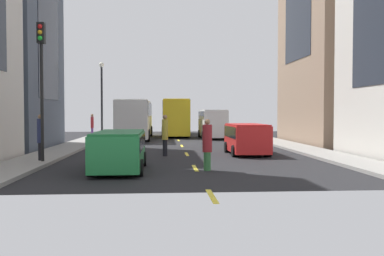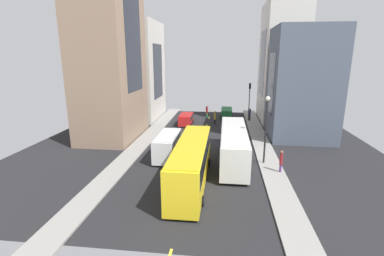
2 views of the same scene
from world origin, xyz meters
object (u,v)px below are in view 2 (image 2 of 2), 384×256
Objects in this scene: streetcar_yellow at (191,159)px; car_red_0 at (186,119)px; pedestrian_walking_far at (281,160)px; delivery_van_white at (168,144)px; car_green_1 at (227,112)px; pedestrian_crossing_mid at (250,114)px; traffic_light_near_corner at (250,95)px; city_bus_white at (234,142)px; pedestrian_crossing_near at (207,111)px; pedestrian_waiting_curb at (215,117)px.

streetcar_yellow is 2.95× the size of car_red_0.
delivery_van_white is at bearing 77.77° from pedestrian_walking_far.
streetcar_yellow is at bearing 83.69° from car_green_1.
pedestrian_crossing_mid is at bearing -118.52° from delivery_van_white.
pedestrian_walking_far is 21.95m from traffic_light_near_corner.
city_bus_white is 5.16m from pedestrian_walking_far.
streetcar_yellow is 6.65m from delivery_van_white.
streetcar_yellow is 5.85× the size of pedestrian_crossing_mid.
pedestrian_walking_far reaches higher than car_green_1.
city_bus_white reaches higher than delivery_van_white.
car_red_0 is at bearing 120.43° from pedestrian_crossing_near.
city_bus_white is at bearing 115.14° from car_red_0.
car_green_1 is (-6.34, -6.23, -0.07)m from car_red_0.
car_red_0 is 10.76m from pedestrian_crossing_mid.
delivery_van_white reaches higher than pedestrian_crossing_near.
car_red_0 is (3.37, -20.67, -1.13)m from streetcar_yellow.
pedestrian_crossing_near is at bearing -2.13° from car_green_1.
pedestrian_walking_far is at bearing 163.91° from pedestrian_crossing_near.
car_red_0 is 1.98× the size of pedestrian_crossing_mid.
car_green_1 is 2.32× the size of pedestrian_crossing_near.
traffic_light_near_corner is at bearing 161.36° from pedestrian_waiting_curb.
pedestrian_waiting_curb is at bearing -93.07° from streetcar_yellow.
streetcar_yellow reaches higher than car_green_1.
pedestrian_walking_far is (-4.27, 2.80, -0.73)m from city_bus_white.
pedestrian_crossing_mid reaches higher than pedestrian_crossing_near.
city_bus_white is 15.72m from pedestrian_waiting_curb.
traffic_light_near_corner reaches higher than streetcar_yellow.
city_bus_white is 2.99× the size of car_red_0.
traffic_light_near_corner is at bearing -78.54° from pedestrian_crossing_mid.
delivery_van_white is 14.91m from car_red_0.
streetcar_yellow is at bearing 57.38° from city_bus_white.
delivery_van_white is 21.44m from pedestrian_crossing_near.
delivery_van_white is 22.04m from car_green_1.
streetcar_yellow is 25.16m from pedestrian_crossing_mid.
car_green_1 is at bearing -106.38° from delivery_van_white.
delivery_van_white is at bearing 62.41° from traffic_light_near_corner.
pedestrian_walking_far is (-11.17, 2.86, -0.23)m from delivery_van_white.
streetcar_yellow is 8.49m from pedestrian_walking_far.
streetcar_yellow is 1.99× the size of traffic_light_near_corner.
pedestrian_crossing_mid reaches higher than car_green_1.
delivery_van_white is 1.39× the size of car_red_0.
pedestrian_walking_far is 0.34× the size of traffic_light_near_corner.
streetcar_yellow is at bearing 99.25° from car_red_0.
pedestrian_walking_far is at bearing 59.86° from pedestrian_waiting_curb.
pedestrian_waiting_curb is at bearing -173.29° from car_red_0.
traffic_light_near_corner is at bearing -105.02° from streetcar_yellow.
pedestrian_waiting_curb is 0.36× the size of traffic_light_near_corner.
traffic_light_near_corner is (-5.46, -3.39, 3.19)m from pedestrian_waiting_curb.
pedestrian_crossing_near is at bearing -124.76° from pedestrian_waiting_curb.
streetcar_yellow reaches higher than pedestrian_walking_far.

